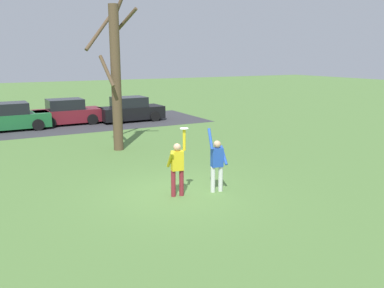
{
  "coord_description": "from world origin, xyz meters",
  "views": [
    {
      "loc": [
        -5.32,
        -10.84,
        4.21
      ],
      "look_at": [
        0.54,
        -0.02,
        1.52
      ],
      "focal_mm": 37.83,
      "sensor_mm": 36.0,
      "label": 1
    }
  ],
  "objects": [
    {
      "name": "parked_car_maroon",
      "position": [
        -0.23,
        14.94,
        0.73
      ],
      "size": [
        4.14,
        2.11,
        1.59
      ],
      "rotation": [
        0.0,
        0.0,
        0.02
      ],
      "color": "maroon",
      "rests_on": "ground_plane"
    },
    {
      "name": "parking_strip",
      "position": [
        0.07,
        14.61,
        0.0
      ],
      "size": [
        16.72,
        6.4,
        0.01
      ],
      "primitive_type": "cube",
      "color": "#38383D",
      "rests_on": "ground_plane"
    },
    {
      "name": "person_defender",
      "position": [
        1.17,
        -0.48,
        0.98
      ],
      "size": [
        0.59,
        0.5,
        2.04
      ],
      "rotation": [
        0.0,
        0.0,
        2.97
      ],
      "color": "silver",
      "rests_on": "ground_plane"
    },
    {
      "name": "parked_car_black",
      "position": [
        3.71,
        14.28,
        0.73
      ],
      "size": [
        4.14,
        2.11,
        1.59
      ],
      "rotation": [
        0.0,
        0.0,
        0.02
      ],
      "color": "black",
      "rests_on": "ground_plane"
    },
    {
      "name": "parked_car_green",
      "position": [
        -3.52,
        14.39,
        0.73
      ],
      "size": [
        4.14,
        2.11,
        1.59
      ],
      "rotation": [
        0.0,
        0.0,
        0.02
      ],
      "color": "#1E6633",
      "rests_on": "ground_plane"
    },
    {
      "name": "person_catcher",
      "position": [
        -0.1,
        -0.27,
        0.98
      ],
      "size": [
        0.57,
        0.49,
        2.08
      ],
      "rotation": [
        0.0,
        0.0,
        -0.17
      ],
      "color": "maroon",
      "rests_on": "ground_plane"
    },
    {
      "name": "ground_plane",
      "position": [
        0.0,
        0.0,
        0.0
      ],
      "size": [
        120.0,
        120.0,
        0.0
      ],
      "primitive_type": "plane",
      "color": "#567F3D"
    },
    {
      "name": "bare_tree_tall",
      "position": [
        0.31,
        6.67,
        3.42
      ],
      "size": [
        2.31,
        1.93,
        6.74
      ],
      "color": "brown",
      "rests_on": "ground_plane"
    },
    {
      "name": "frisbee_disc",
      "position": [
        0.12,
        -0.3,
        2.09
      ],
      "size": [
        0.25,
        0.25,
        0.02
      ],
      "primitive_type": "cylinder",
      "color": "white",
      "rests_on": "person_catcher"
    }
  ]
}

